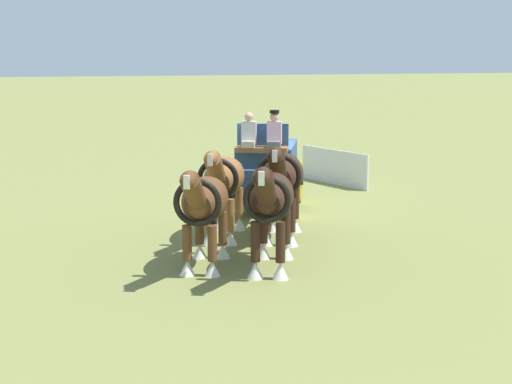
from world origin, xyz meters
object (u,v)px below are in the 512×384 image
at_px(show_wagon, 267,166).
at_px(draft_horse_lead_off, 204,204).
at_px(draft_horse_lead_near, 271,201).
at_px(draft_horse_rear_off, 223,180).
at_px(draft_horse_rear_near, 281,178).

xyz_separation_m(show_wagon, draft_horse_lead_off, (5.47, -2.78, 0.10)).
height_order(show_wagon, draft_horse_lead_near, show_wagon).
relative_size(show_wagon, draft_horse_lead_off, 1.92).
height_order(draft_horse_lead_near, draft_horse_lead_off, draft_horse_lead_near).
bearing_deg(draft_horse_lead_off, show_wagon, 153.04).
distance_m(draft_horse_rear_off, draft_horse_lead_near, 2.91).
bearing_deg(draft_horse_lead_near, draft_horse_rear_near, 159.13).
bearing_deg(draft_horse_lead_near, draft_horse_lead_off, -111.01).
bearing_deg(draft_horse_lead_off, draft_horse_rear_off, 159.13).
bearing_deg(show_wagon, draft_horse_rear_near, -10.31).
distance_m(show_wagon, draft_horse_lead_off, 6.14).
relative_size(draft_horse_rear_near, draft_horse_rear_off, 0.97).
distance_m(draft_horse_rear_near, draft_horse_rear_off, 1.30).
height_order(draft_horse_rear_off, draft_horse_lead_near, draft_horse_lead_near).
xyz_separation_m(show_wagon, draft_horse_lead_near, (5.93, -1.57, 0.19)).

